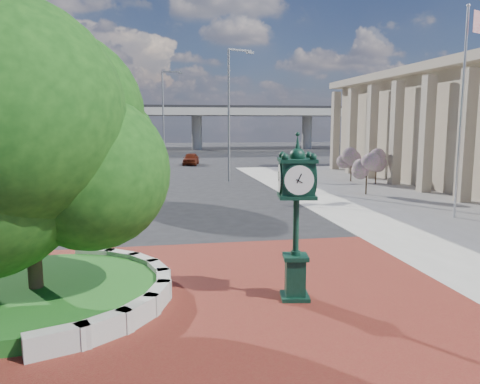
% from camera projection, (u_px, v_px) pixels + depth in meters
% --- Properties ---
extents(ground, '(200.00, 200.00, 0.00)m').
position_uv_depth(ground, '(230.00, 290.00, 12.82)').
color(ground, black).
rests_on(ground, ground).
extents(plaza, '(12.00, 12.00, 0.04)m').
position_uv_depth(plaza, '(236.00, 303.00, 11.85)').
color(plaza, maroon).
rests_on(plaza, ground).
extents(planter_wall, '(2.96, 6.77, 0.54)m').
position_uv_depth(planter_wall, '(129.00, 287.00, 12.32)').
color(planter_wall, '#9E9B93').
rests_on(planter_wall, ground).
extents(grass_bed, '(6.10, 6.10, 0.40)m').
position_uv_depth(grass_bed, '(37.00, 295.00, 11.93)').
color(grass_bed, '#144614').
rests_on(grass_bed, ground).
extents(overpass, '(90.00, 12.00, 7.50)m').
position_uv_depth(overpass, '(166.00, 112.00, 80.04)').
color(overpass, '#9E9B93').
rests_on(overpass, ground).
extents(tree_planter, '(5.20, 5.20, 6.33)m').
position_uv_depth(tree_planter, '(28.00, 157.00, 11.42)').
color(tree_planter, '#38281C').
rests_on(tree_planter, ground).
extents(tree_street, '(4.40, 4.40, 5.45)m').
position_uv_depth(tree_street, '(123.00, 144.00, 29.20)').
color(tree_street, '#38281C').
rests_on(tree_street, ground).
extents(post_clock, '(1.00, 1.00, 4.25)m').
position_uv_depth(post_clock, '(296.00, 211.00, 11.79)').
color(post_clock, black).
rests_on(post_clock, ground).
extents(parked_car, '(2.27, 4.12, 1.33)m').
position_uv_depth(parked_car, '(191.00, 159.00, 51.66)').
color(parked_car, '#4E180B').
rests_on(parked_car, ground).
extents(flagpole_a, '(1.48, 0.63, 9.91)m').
position_uv_depth(flagpole_a, '(461.00, 112.00, 21.81)').
color(flagpole_a, silver).
rests_on(flagpole_a, ground).
extents(street_lamp_near, '(2.20, 0.98, 10.19)m').
position_uv_depth(street_lamp_near, '(232.00, 105.00, 36.18)').
color(street_lamp_near, slate).
rests_on(street_lamp_near, ground).
extents(street_lamp_far, '(2.25, 0.48, 10.02)m').
position_uv_depth(street_lamp_far, '(165.00, 111.00, 49.98)').
color(street_lamp_far, slate).
rests_on(street_lamp_far, ground).
extents(shrub_near, '(1.20, 1.20, 2.20)m').
position_uv_depth(shrub_near, '(367.00, 170.00, 29.70)').
color(shrub_near, '#38281C').
rests_on(shrub_near, ground).
extents(shrub_mid, '(1.20, 1.20, 2.20)m').
position_uv_depth(shrub_mid, '(376.00, 163.00, 34.93)').
color(shrub_mid, '#38281C').
rests_on(shrub_mid, ground).
extents(shrub_far, '(1.20, 1.20, 2.20)m').
position_uv_depth(shrub_far, '(351.00, 161.00, 36.48)').
color(shrub_far, '#38281C').
rests_on(shrub_far, ground).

